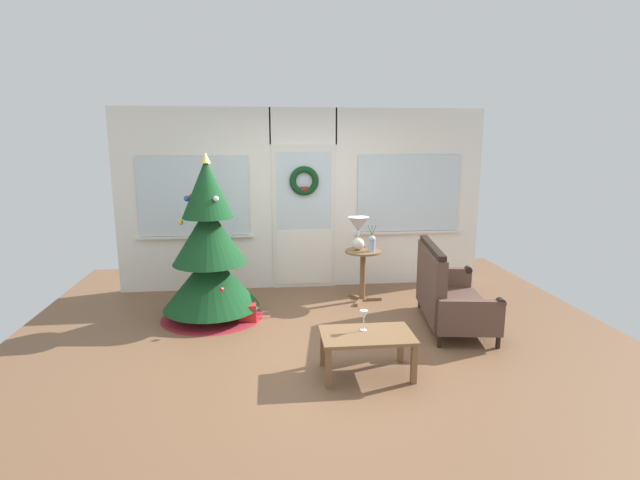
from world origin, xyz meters
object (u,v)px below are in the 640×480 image
(flower_vase, at_px, (372,242))
(gift_box, at_px, (247,312))
(table_lamp, at_px, (358,229))
(christmas_tree, at_px, (210,258))
(coffee_table, at_px, (367,340))
(settee_sofa, at_px, (447,294))
(side_table, at_px, (363,265))
(wine_glass, at_px, (364,316))

(flower_vase, relative_size, gift_box, 1.68)
(table_lamp, xyz_separation_m, flower_vase, (0.16, -0.10, -0.17))
(christmas_tree, height_order, flower_vase, christmas_tree)
(table_lamp, relative_size, gift_box, 2.11)
(flower_vase, xyz_separation_m, gift_box, (-1.61, -0.50, -0.70))
(table_lamp, bearing_deg, coffee_table, -98.87)
(table_lamp, relative_size, coffee_table, 0.52)
(settee_sofa, bearing_deg, christmas_tree, 167.49)
(side_table, relative_size, wine_glass, 3.54)
(side_table, distance_m, coffee_table, 2.09)
(wine_glass, height_order, gift_box, wine_glass)
(table_lamp, bearing_deg, wine_glass, -99.63)
(wine_glass, bearing_deg, table_lamp, 80.37)
(side_table, bearing_deg, flower_vase, -30.96)
(christmas_tree, xyz_separation_m, table_lamp, (1.87, 0.43, 0.23))
(coffee_table, distance_m, gift_box, 1.88)
(settee_sofa, relative_size, table_lamp, 3.29)
(gift_box, bearing_deg, flower_vase, 17.29)
(coffee_table, bearing_deg, settee_sofa, 42.37)
(settee_sofa, relative_size, side_table, 2.10)
(table_lamp, distance_m, coffee_table, 2.21)
(christmas_tree, xyz_separation_m, gift_box, (0.43, -0.17, -0.64))
(side_table, height_order, flower_vase, flower_vase)
(side_table, bearing_deg, wine_glass, -101.51)
(flower_vase, distance_m, wine_glass, 2.00)
(settee_sofa, height_order, side_table, settee_sofa)
(table_lamp, bearing_deg, christmas_tree, -167.18)
(christmas_tree, relative_size, gift_box, 9.47)
(coffee_table, bearing_deg, flower_vase, 76.28)
(flower_vase, relative_size, wine_glass, 1.79)
(wine_glass, bearing_deg, coffee_table, -78.66)
(christmas_tree, relative_size, wine_glass, 10.13)
(gift_box, bearing_deg, wine_glass, -52.02)
(christmas_tree, xyz_separation_m, side_table, (1.93, 0.39, -0.25))
(christmas_tree, bearing_deg, settee_sofa, -12.51)
(settee_sofa, relative_size, wine_glass, 7.42)
(christmas_tree, distance_m, coffee_table, 2.31)
(settee_sofa, height_order, wine_glass, settee_sofa)
(table_lamp, xyz_separation_m, wine_glass, (-0.34, -2.01, -0.44))
(christmas_tree, bearing_deg, coffee_table, -47.12)
(coffee_table, bearing_deg, table_lamp, 81.13)
(side_table, distance_m, wine_glass, 2.02)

